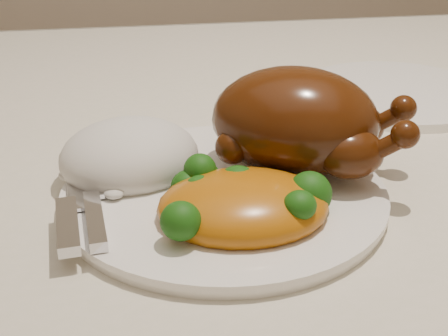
{
  "coord_description": "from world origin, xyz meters",
  "views": [
    {
      "loc": [
        -0.15,
        -0.62,
        1.04
      ],
      "look_at": [
        -0.08,
        -0.15,
        0.8
      ],
      "focal_mm": 50.0,
      "sensor_mm": 36.0,
      "label": 1
    }
  ],
  "objects": [
    {
      "name": "rice_mound",
      "position": [
        -0.16,
        -0.1,
        0.79
      ],
      "size": [
        0.15,
        0.15,
        0.07
      ],
      "rotation": [
        0.0,
        0.0,
        0.26
      ],
      "color": "white",
      "rests_on": "dinner_plate"
    },
    {
      "name": "dinner_plate",
      "position": [
        -0.08,
        -0.15,
        0.77
      ],
      "size": [
        0.34,
        0.34,
        0.01
      ],
      "primitive_type": "cylinder",
      "rotation": [
        0.0,
        0.0,
        -0.28
      ],
      "color": "white",
      "rests_on": "tablecloth"
    },
    {
      "name": "mac_and_cheese",
      "position": [
        -0.07,
        -0.2,
        0.79
      ],
      "size": [
        0.14,
        0.11,
        0.05
      ],
      "rotation": [
        0.0,
        0.0,
        -0.04
      ],
      "color": "#C6730C",
      "rests_on": "dinner_plate"
    },
    {
      "name": "dining_table",
      "position": [
        0.0,
        0.0,
        0.67
      ],
      "size": [
        1.6,
        0.9,
        0.76
      ],
      "color": "brown",
      "rests_on": "floor"
    },
    {
      "name": "tablecloth",
      "position": [
        0.0,
        0.0,
        0.74
      ],
      "size": [
        1.73,
        1.03,
        0.18
      ],
      "color": "beige",
      "rests_on": "dining_table"
    },
    {
      "name": "roast_chicken",
      "position": [
        -0.0,
        -0.12,
        0.83
      ],
      "size": [
        0.2,
        0.16,
        0.1
      ],
      "rotation": [
        0.0,
        0.0,
        -0.39
      ],
      "color": "#4B1D08",
      "rests_on": "dinner_plate"
    },
    {
      "name": "cutlery",
      "position": [
        -0.2,
        -0.17,
        0.79
      ],
      "size": [
        0.04,
        0.19,
        0.01
      ],
      "rotation": [
        0.0,
        0.0,
        0.1
      ],
      "color": "silver",
      "rests_on": "dinner_plate"
    },
    {
      "name": "side_plate",
      "position": [
        0.18,
        0.08,
        0.77
      ],
      "size": [
        0.28,
        0.28,
        0.01
      ],
      "primitive_type": "cylinder",
      "rotation": [
        0.0,
        0.0,
        -0.21
      ],
      "color": "white",
      "rests_on": "tablecloth"
    }
  ]
}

